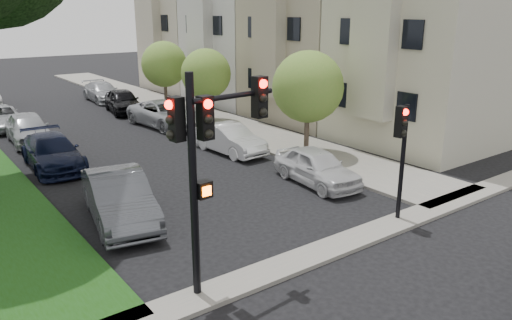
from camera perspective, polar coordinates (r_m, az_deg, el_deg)
ground at (r=12.97m, az=13.69°, el=-13.71°), size 140.00×140.00×0.00m
sidewalk_right at (r=35.22m, az=-9.73°, el=6.07°), size 3.50×44.00×0.12m
sidewalk_cross at (r=14.11m, az=7.41°, el=-10.42°), size 60.00×1.00×0.12m
house_a at (r=26.01m, az=19.24°, el=16.92°), size 7.70×7.55×15.97m
house_b at (r=30.92m, az=7.26°, el=17.52°), size 7.70×7.55×15.97m
house_c at (r=36.73m, az=-1.23°, el=17.51°), size 7.70×7.55×15.97m
house_d at (r=43.06m, az=-7.30°, el=17.29°), size 7.70×7.55×15.97m
small_tree_a at (r=22.49m, az=5.96°, el=8.31°), size 3.20×3.20×4.80m
small_tree_b at (r=29.52m, az=-5.74°, el=9.77°), size 2.91×2.91×4.37m
small_tree_c at (r=34.15m, az=-10.44°, el=10.71°), size 3.02×3.02×4.53m
traffic_signal_main at (r=11.04m, az=-5.55°, el=1.73°), size 2.57×0.67×5.26m
traffic_signal_secondary at (r=15.77m, az=16.31°, el=1.98°), size 0.49×0.40×3.77m
car_parked_0 at (r=19.31m, az=6.96°, el=-0.76°), size 2.06×4.24×1.39m
car_parked_1 at (r=23.39m, az=-3.05°, el=2.42°), size 1.71×4.22×1.36m
car_parked_2 at (r=29.25m, az=-10.32°, el=5.21°), size 2.97×5.51×1.47m
car_parked_3 at (r=33.88m, az=-14.95°, el=6.53°), size 2.52×4.73×1.53m
car_parked_4 at (r=38.63m, az=-17.12°, el=7.45°), size 2.15×4.82×1.38m
car_parked_5 at (r=16.32m, az=-15.37°, el=-4.21°), size 2.56×5.08×1.60m
car_parked_6 at (r=22.77m, az=-22.24°, el=0.83°), size 2.23×4.95×1.41m
car_parked_7 at (r=27.61m, az=-24.59°, el=3.32°), size 2.09×4.60×1.53m
car_parked_8 at (r=31.65m, az=-27.19°, el=4.32°), size 2.26×4.71×1.29m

